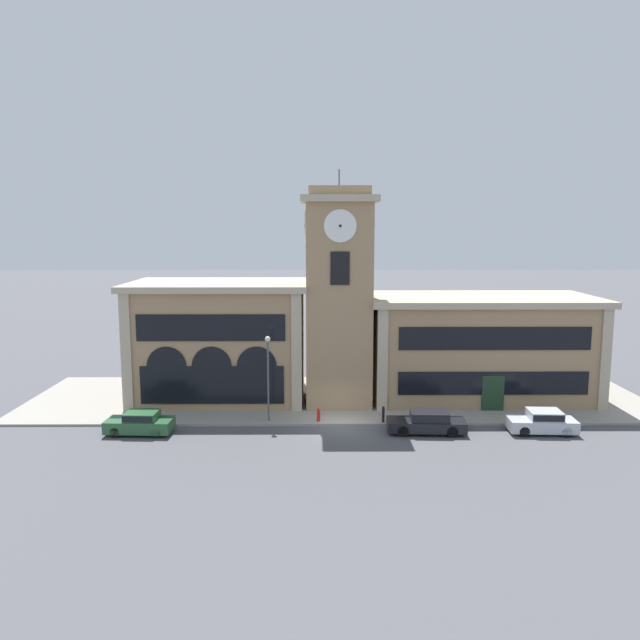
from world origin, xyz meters
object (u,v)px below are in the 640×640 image
parked_car_near (140,422)px  parked_car_far (543,421)px  street_lamp (268,365)px  bollard (383,414)px  fire_hydrant (319,415)px  parked_car_mid (427,422)px

parked_car_near → parked_car_far: parked_car_far is taller
street_lamp → bollard: size_ratio=5.23×
parked_car_near → parked_car_far: (24.77, -0.00, 0.01)m
street_lamp → fire_hydrant: (3.24, -0.15, -3.25)m
parked_car_mid → street_lamp: (-9.93, 2.09, 3.09)m
parked_car_mid → fire_hydrant: size_ratio=5.59×
parked_car_far → bollard: 9.80m
parked_car_far → fire_hydrant: (-13.81, 1.94, -0.17)m
parked_car_mid → parked_car_far: 7.11m
parked_car_mid → bollard: size_ratio=4.58×
parked_car_far → fire_hydrant: size_ratio=4.77×
parked_car_mid → parked_car_far: (7.11, 0.00, 0.01)m
parked_car_near → street_lamp: (7.72, 2.09, 3.09)m
bollard → street_lamp: bearing=177.0°
parked_car_far → street_lamp: size_ratio=0.75×
parked_car_near → street_lamp: size_ratio=0.74×
parked_car_mid → parked_car_far: bearing=-177.3°
bollard → parked_car_near: bearing=-173.6°
street_lamp → bollard: street_lamp is taller
street_lamp → bollard: bearing=-3.0°
parked_car_near → fire_hydrant: (10.96, 1.94, -0.15)m
parked_car_mid → parked_car_far: parked_car_far is taller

